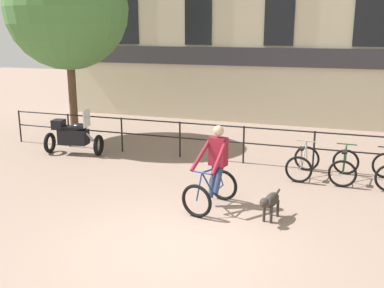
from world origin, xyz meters
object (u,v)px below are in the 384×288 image
Objects in this scene: dog at (270,201)px; parked_bicycle_mid_left at (344,167)px; cyclist_with_bike at (214,171)px; parked_motorcycle at (73,136)px; parked_bicycle_near_lamp at (303,163)px.

dog is 0.82× the size of parked_bicycle_mid_left.
parked_motorcycle is (-5.09, 2.54, -0.20)m from cyclist_with_bike.
parked_bicycle_near_lamp and parked_bicycle_mid_left have the same top height.
parked_bicycle_near_lamp reaches higher than dog.
cyclist_with_bike reaches higher than parked_motorcycle.
cyclist_with_bike is 1.33m from dog.
parked_motorcycle is 1.52× the size of parked_bicycle_mid_left.
dog is at bearing -2.53° from cyclist_with_bike.
parked_bicycle_near_lamp is at bearing 95.23° from dog.
parked_motorcycle is at bearing 166.19° from cyclist_with_bike.
parked_motorcycle is at bearing 6.04° from parked_bicycle_near_lamp.
parked_motorcycle is at bearing 4.06° from parked_bicycle_mid_left.
cyclist_with_bike is 1.48× the size of parked_bicycle_mid_left.
parked_bicycle_mid_left is at bearing 58.77° from cyclist_with_bike.
dog is at bearing 89.17° from parked_bicycle_near_lamp.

